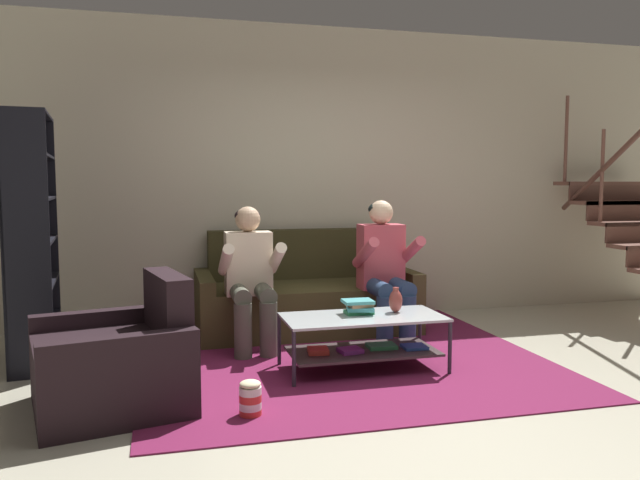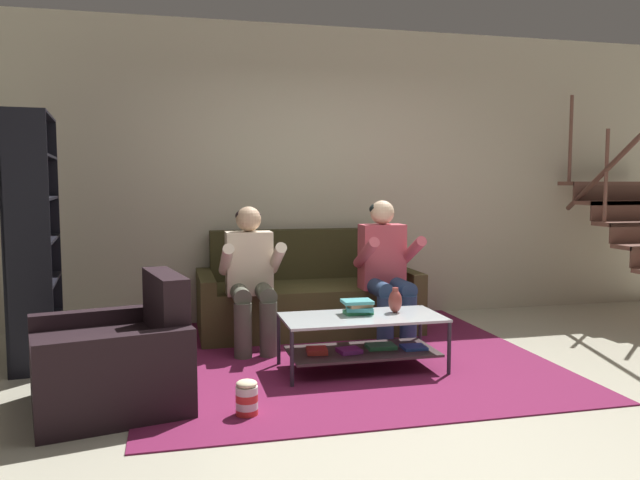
{
  "view_description": "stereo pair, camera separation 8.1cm",
  "coord_description": "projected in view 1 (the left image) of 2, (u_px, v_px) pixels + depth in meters",
  "views": [
    {
      "loc": [
        -1.42,
        -3.65,
        1.37
      ],
      "look_at": [
        -0.2,
        1.05,
        0.92
      ],
      "focal_mm": 35.0,
      "sensor_mm": 36.0,
      "label": 1
    },
    {
      "loc": [
        -1.34,
        -3.67,
        1.37
      ],
      "look_at": [
        -0.2,
        1.05,
        0.92
      ],
      "focal_mm": 35.0,
      "sensor_mm": 36.0,
      "label": 2
    }
  ],
  "objects": [
    {
      "name": "vase",
      "position": [
        396.0,
        301.0,
        4.65
      ],
      "size": [
        0.1,
        0.1,
        0.19
      ],
      "color": "brown",
      "rests_on": "coffee_table"
    },
    {
      "name": "couch",
      "position": [
        305.0,
        298.0,
        5.8
      ],
      "size": [
        1.98,
        0.95,
        0.91
      ],
      "color": "#423C1F",
      "rests_on": "ground"
    },
    {
      "name": "person_seated_right",
      "position": [
        385.0,
        265.0,
        5.37
      ],
      "size": [
        0.5,
        0.58,
        1.22
      ],
      "color": "navy",
      "rests_on": "ground"
    },
    {
      "name": "person_seated_left",
      "position": [
        250.0,
        272.0,
        5.08
      ],
      "size": [
        0.5,
        0.58,
        1.17
      ],
      "color": "#515445",
      "rests_on": "ground"
    },
    {
      "name": "ground",
      "position": [
        391.0,
        396.0,
        4.0
      ],
      "size": [
        16.8,
        16.8,
        0.0
      ],
      "primitive_type": "plane",
      "color": "#BAB69E"
    },
    {
      "name": "popcorn_tub",
      "position": [
        250.0,
        398.0,
        3.65
      ],
      "size": [
        0.13,
        0.13,
        0.22
      ],
      "color": "red",
      "rests_on": "ground"
    },
    {
      "name": "book_stack",
      "position": [
        359.0,
        306.0,
        4.59
      ],
      "size": [
        0.24,
        0.21,
        0.11
      ],
      "color": "#308E55",
      "rests_on": "coffee_table"
    },
    {
      "name": "armchair",
      "position": [
        117.0,
        364.0,
        3.79
      ],
      "size": [
        1.03,
        1.05,
        0.81
      ],
      "color": "black",
      "rests_on": "ground"
    },
    {
      "name": "coffee_table",
      "position": [
        363.0,
        335.0,
        4.54
      ],
      "size": [
        1.16,
        0.55,
        0.4
      ],
      "color": "silver",
      "rests_on": "ground"
    },
    {
      "name": "back_partition",
      "position": [
        305.0,
        175.0,
        6.24
      ],
      "size": [
        8.4,
        0.12,
        2.9
      ],
      "primitive_type": "cube",
      "color": "beige",
      "rests_on": "ground"
    },
    {
      "name": "area_rug",
      "position": [
        334.0,
        351.0,
        5.07
      ],
      "size": [
        3.05,
        3.29,
        0.01
      ],
      "color": "maroon",
      "rests_on": "ground"
    },
    {
      "name": "bookshelf",
      "position": [
        26.0,
        253.0,
        4.64
      ],
      "size": [
        0.39,
        0.92,
        1.88
      ],
      "color": "black",
      "rests_on": "ground"
    }
  ]
}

